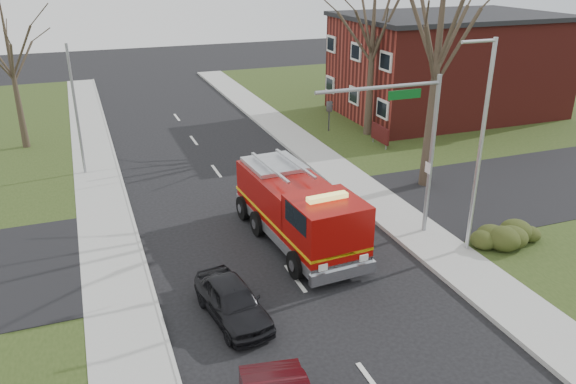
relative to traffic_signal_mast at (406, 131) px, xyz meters
name	(u,v)px	position (x,y,z in m)	size (l,w,h in m)	color
ground	(295,279)	(-5.21, -1.50, -4.71)	(120.00, 120.00, 0.00)	black
sidewalk_right	(438,248)	(0.99, -1.50, -4.63)	(2.40, 80.00, 0.15)	#9C9C96
sidewalk_left	(122,312)	(-11.41, -1.50, -4.63)	(2.40, 80.00, 0.15)	#9C9C96
brick_building	(448,65)	(13.79, 16.50, -1.05)	(15.40, 10.40, 7.25)	maroon
health_center_sign	(380,134)	(5.29, 11.00, -3.83)	(0.12, 2.00, 1.40)	#420F10
hedge_corner	(513,237)	(3.79, -2.50, -4.13)	(2.80, 2.00, 0.90)	#273112
bare_tree_near	(439,39)	(4.29, 4.50, 2.71)	(6.00, 6.00, 12.00)	#34291F
bare_tree_far	(373,35)	(5.79, 13.50, 1.78)	(5.25, 5.25, 10.50)	#34291F
bare_tree_left	(10,57)	(-15.21, 18.50, 0.86)	(4.50, 4.50, 9.00)	#34291F
traffic_signal_mast	(406,131)	(0.00, 0.00, 0.00)	(5.29, 0.18, 6.80)	gray
streetlight_pole	(480,144)	(1.93, -2.00, -0.16)	(1.48, 0.16, 8.40)	#B7BABF
utility_pole_far	(76,112)	(-12.01, 12.50, -1.21)	(0.14, 0.14, 7.00)	gray
fire_engine	(299,212)	(-4.05, 1.13, -3.32)	(3.31, 7.75, 3.06)	#8D0906
parked_car_maroon	(233,301)	(-8.01, -3.03, -4.05)	(1.54, 3.84, 1.31)	black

